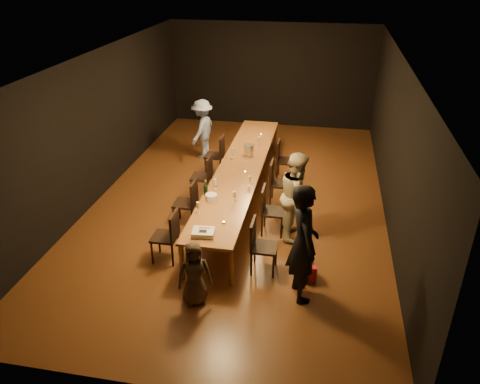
% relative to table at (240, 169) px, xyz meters
% --- Properties ---
extents(ground, '(10.00, 10.00, 0.00)m').
position_rel_table_xyz_m(ground, '(0.00, 0.00, -0.70)').
color(ground, '#421F10').
rests_on(ground, ground).
extents(room_shell, '(6.04, 10.04, 3.02)m').
position_rel_table_xyz_m(room_shell, '(0.00, 0.00, 1.38)').
color(room_shell, black).
rests_on(room_shell, ground).
extents(table, '(0.90, 6.00, 0.75)m').
position_rel_table_xyz_m(table, '(0.00, 0.00, 0.00)').
color(table, brown).
rests_on(table, ground).
extents(chair_right_0, '(0.42, 0.42, 0.93)m').
position_rel_table_xyz_m(chair_right_0, '(0.85, -2.40, -0.24)').
color(chair_right_0, black).
rests_on(chair_right_0, ground).
extents(chair_right_1, '(0.42, 0.42, 0.93)m').
position_rel_table_xyz_m(chair_right_1, '(0.85, -1.20, -0.24)').
color(chair_right_1, black).
rests_on(chair_right_1, ground).
extents(chair_right_2, '(0.42, 0.42, 0.93)m').
position_rel_table_xyz_m(chair_right_2, '(0.85, 0.00, -0.24)').
color(chair_right_2, black).
rests_on(chair_right_2, ground).
extents(chair_right_3, '(0.42, 0.42, 0.93)m').
position_rel_table_xyz_m(chair_right_3, '(0.85, 1.20, -0.24)').
color(chair_right_3, black).
rests_on(chair_right_3, ground).
extents(chair_left_0, '(0.42, 0.42, 0.93)m').
position_rel_table_xyz_m(chair_left_0, '(-0.85, -2.40, -0.24)').
color(chair_left_0, black).
rests_on(chair_left_0, ground).
extents(chair_left_1, '(0.42, 0.42, 0.93)m').
position_rel_table_xyz_m(chair_left_1, '(-0.85, -1.20, -0.24)').
color(chair_left_1, black).
rests_on(chair_left_1, ground).
extents(chair_left_2, '(0.42, 0.42, 0.93)m').
position_rel_table_xyz_m(chair_left_2, '(-0.85, 0.00, -0.24)').
color(chair_left_2, black).
rests_on(chair_left_2, ground).
extents(chair_left_3, '(0.42, 0.42, 0.93)m').
position_rel_table_xyz_m(chair_left_3, '(-0.85, 1.20, -0.24)').
color(chair_left_3, black).
rests_on(chair_left_3, ground).
extents(woman_birthday, '(0.67, 0.81, 1.90)m').
position_rel_table_xyz_m(woman_birthday, '(1.49, -2.92, 0.25)').
color(woman_birthday, black).
rests_on(woman_birthday, ground).
extents(woman_tan, '(0.68, 0.84, 1.65)m').
position_rel_table_xyz_m(woman_tan, '(1.27, -1.21, 0.12)').
color(woman_tan, beige).
rests_on(woman_tan, ground).
extents(man_blue, '(0.73, 1.06, 1.51)m').
position_rel_table_xyz_m(man_blue, '(-1.37, 2.13, 0.05)').
color(man_blue, '#7F94C4').
rests_on(man_blue, ground).
extents(child, '(0.60, 0.52, 1.04)m').
position_rel_table_xyz_m(child, '(-0.06, -3.37, -0.18)').
color(child, '#423425').
rests_on(child, ground).
extents(gift_bag_red, '(0.26, 0.16, 0.28)m').
position_rel_table_xyz_m(gift_bag_red, '(1.60, -2.56, -0.56)').
color(gift_bag_red, red).
rests_on(gift_bag_red, ground).
extents(gift_bag_blue, '(0.32, 0.27, 0.34)m').
position_rel_table_xyz_m(gift_bag_blue, '(1.50, -2.45, -0.53)').
color(gift_bag_blue, '#2762A9').
rests_on(gift_bag_blue, ground).
extents(birthday_cake, '(0.38, 0.31, 0.08)m').
position_rel_table_xyz_m(birthday_cake, '(-0.09, -2.66, 0.09)').
color(birthday_cake, white).
rests_on(birthday_cake, table).
extents(plate_stack, '(0.25, 0.25, 0.12)m').
position_rel_table_xyz_m(plate_stack, '(-0.24, -1.52, 0.11)').
color(plate_stack, white).
rests_on(plate_stack, table).
extents(champagne_bottle, '(0.09, 0.09, 0.31)m').
position_rel_table_xyz_m(champagne_bottle, '(-0.39, -1.34, 0.20)').
color(champagne_bottle, black).
rests_on(champagne_bottle, table).
extents(ice_bucket, '(0.27, 0.27, 0.24)m').
position_rel_table_xyz_m(ice_bucket, '(0.06, 0.69, 0.17)').
color(ice_bucket, silver).
rests_on(ice_bucket, table).
extents(wineglass_0, '(0.06, 0.06, 0.21)m').
position_rel_table_xyz_m(wineglass_0, '(-0.36, -2.00, 0.15)').
color(wineglass_0, beige).
rests_on(wineglass_0, table).
extents(wineglass_1, '(0.06, 0.06, 0.21)m').
position_rel_table_xyz_m(wineglass_1, '(0.17, -1.50, 0.15)').
color(wineglass_1, beige).
rests_on(wineglass_1, table).
extents(wineglass_2, '(0.06, 0.06, 0.21)m').
position_rel_table_xyz_m(wineglass_2, '(-0.28, -1.06, 0.15)').
color(wineglass_2, silver).
rests_on(wineglass_2, table).
extents(wineglass_3, '(0.06, 0.06, 0.21)m').
position_rel_table_xyz_m(wineglass_3, '(0.33, -0.81, 0.15)').
color(wineglass_3, beige).
rests_on(wineglass_3, table).
extents(wineglass_4, '(0.06, 0.06, 0.21)m').
position_rel_table_xyz_m(wineglass_4, '(-0.26, 0.48, 0.15)').
color(wineglass_4, silver).
rests_on(wineglass_4, table).
extents(wineglass_5, '(0.06, 0.06, 0.21)m').
position_rel_table_xyz_m(wineglass_5, '(0.18, 1.30, 0.15)').
color(wineglass_5, silver).
rests_on(wineglass_5, table).
extents(tealight_near, '(0.05, 0.05, 0.03)m').
position_rel_table_xyz_m(tealight_near, '(0.15, -2.27, 0.06)').
color(tealight_near, '#B2B7B2').
rests_on(tealight_near, table).
extents(tealight_mid, '(0.05, 0.05, 0.03)m').
position_rel_table_xyz_m(tealight_mid, '(0.15, -0.26, 0.06)').
color(tealight_mid, '#B2B7B2').
rests_on(tealight_mid, table).
extents(tealight_far, '(0.05, 0.05, 0.03)m').
position_rel_table_xyz_m(tealight_far, '(0.15, 1.96, 0.06)').
color(tealight_far, '#B2B7B2').
rests_on(tealight_far, table).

